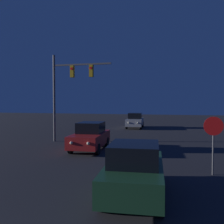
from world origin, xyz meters
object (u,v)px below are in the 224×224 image
(traffic_signal_mast, at_px, (67,84))
(stop_sign, at_px, (213,134))
(car_far, at_px, (135,121))
(car_near, at_px, (135,170))
(car_mid, at_px, (90,136))

(traffic_signal_mast, relative_size, stop_sign, 2.72)
(car_far, bearing_deg, stop_sign, 105.55)
(car_near, bearing_deg, stop_sign, 43.80)
(car_near, bearing_deg, car_far, 94.58)
(car_near, bearing_deg, traffic_signal_mast, 120.41)
(car_near, distance_m, traffic_signal_mast, 12.48)
(car_far, bearing_deg, car_near, 95.61)
(car_mid, height_order, car_far, same)
(car_far, height_order, stop_sign, stop_sign)
(stop_sign, bearing_deg, car_far, 108.88)
(stop_sign, bearing_deg, car_mid, 150.12)
(car_near, height_order, car_mid, same)
(car_mid, height_order, stop_sign, stop_sign)
(car_far, distance_m, stop_sign, 19.15)
(car_near, height_order, traffic_signal_mast, traffic_signal_mast)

